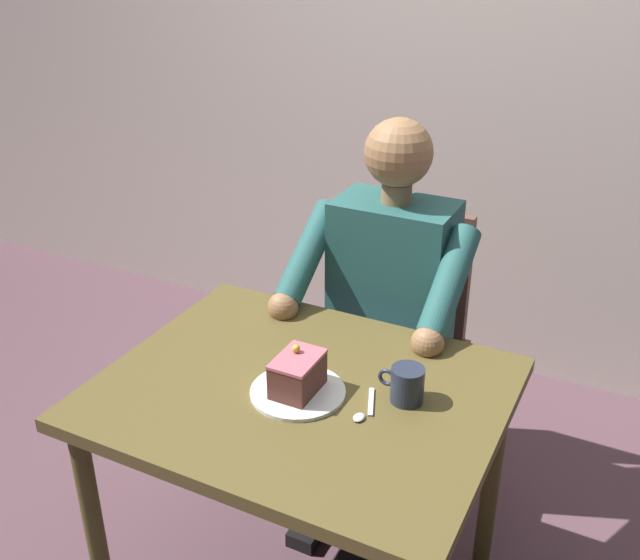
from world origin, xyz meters
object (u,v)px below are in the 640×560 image
at_px(cake_slice, 298,374).
at_px(seated_person, 382,317).
at_px(chair, 400,333).
at_px(dining_table, 301,417).
at_px(coffee_cup, 407,384).
at_px(dessert_spoon, 365,410).

bearing_deg(cake_slice, seated_person, -89.33).
xyz_separation_m(chair, cake_slice, (-0.01, 0.72, 0.27)).
relative_size(chair, seated_person, 0.73).
relative_size(dining_table, chair, 1.06).
distance_m(dining_table, coffee_cup, 0.29).
relative_size(chair, coffee_cup, 7.93).
relative_size(chair, cake_slice, 6.76).
bearing_deg(chair, dining_table, 90.00).
distance_m(chair, cake_slice, 0.77).
xyz_separation_m(dining_table, dessert_spoon, (-0.18, 0.02, 0.09)).
bearing_deg(chair, cake_slice, 90.51).
bearing_deg(dining_table, dessert_spoon, 173.20).
relative_size(seated_person, dessert_spoon, 8.89).
distance_m(chair, seated_person, 0.23).
bearing_deg(chair, seated_person, 90.00).
distance_m(dining_table, cake_slice, 0.15).
height_order(dining_table, seated_person, seated_person).
xyz_separation_m(seated_person, coffee_cup, (-0.25, 0.46, 0.11)).
xyz_separation_m(cake_slice, coffee_cup, (-0.24, -0.09, -0.01)).
bearing_deg(cake_slice, chair, -89.49).
distance_m(seated_person, coffee_cup, 0.53).
xyz_separation_m(seated_person, dessert_spoon, (-0.18, 0.55, 0.07)).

